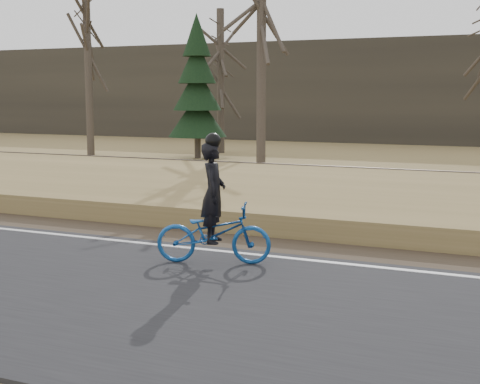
% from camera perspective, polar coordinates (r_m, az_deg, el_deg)
% --- Properties ---
extents(ground, '(120.00, 120.00, 0.00)m').
position_cam_1_polar(ground, '(11.90, -3.68, -5.40)').
color(ground, olive).
rests_on(ground, ground).
extents(road, '(120.00, 6.00, 0.06)m').
position_cam_1_polar(road, '(9.81, -10.44, -8.33)').
color(road, black).
rests_on(road, ground).
extents(edge_line, '(120.00, 0.12, 0.01)m').
position_cam_1_polar(edge_line, '(12.06, -3.25, -4.89)').
color(edge_line, silver).
rests_on(edge_line, road).
extents(shoulder, '(120.00, 1.60, 0.04)m').
position_cam_1_polar(shoulder, '(12.94, -1.25, -4.17)').
color(shoulder, '#473A2B').
rests_on(shoulder, ground).
extents(embankment, '(120.00, 5.00, 0.44)m').
position_cam_1_polar(embankment, '(15.63, 3.36, -1.26)').
color(embankment, olive).
rests_on(embankment, ground).
extents(ballast, '(120.00, 3.00, 0.45)m').
position_cam_1_polar(ballast, '(19.20, 7.28, 0.49)').
color(ballast, slate).
rests_on(ballast, ground).
extents(railroad, '(120.00, 2.40, 0.29)m').
position_cam_1_polar(railroad, '(19.16, 7.30, 1.39)').
color(railroad, black).
rests_on(railroad, ballast).
extents(treeline_backdrop, '(120.00, 4.00, 6.00)m').
position_cam_1_polar(treeline_backdrop, '(40.62, 16.21, 8.25)').
color(treeline_backdrop, '#383328').
rests_on(treeline_backdrop, ground).
extents(cyclist, '(2.00, 1.20, 2.15)m').
position_cam_1_polar(cyclist, '(10.96, -2.27, -2.65)').
color(cyclist, '#14488D').
rests_on(cyclist, road).
extents(bare_tree_far_left, '(0.36, 0.36, 7.84)m').
position_cam_1_polar(bare_tree_far_left, '(32.18, -12.82, 10.08)').
color(bare_tree_far_left, '#4B4237').
rests_on(bare_tree_far_left, ground).
extents(bare_tree_left, '(0.36, 0.36, 6.86)m').
position_cam_1_polar(bare_tree_left, '(32.57, -1.67, 9.39)').
color(bare_tree_left, '#4B4237').
rests_on(bare_tree_left, ground).
extents(bare_tree_near_left, '(0.36, 0.36, 7.76)m').
position_cam_1_polar(bare_tree_near_left, '(26.06, 1.83, 10.65)').
color(bare_tree_near_left, '#4B4237').
rests_on(bare_tree_near_left, ground).
extents(conifer, '(2.60, 2.60, 6.34)m').
position_cam_1_polar(conifer, '(29.84, -3.68, 8.66)').
color(conifer, '#4B4237').
rests_on(conifer, ground).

